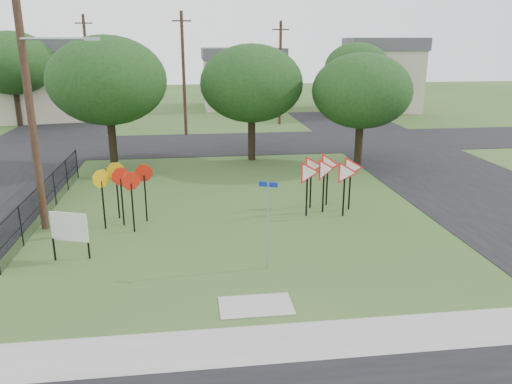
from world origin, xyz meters
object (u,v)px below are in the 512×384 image
street_name_sign (268,220)px  info_board (69,229)px  stop_sign_cluster (123,182)px  yield_sign_cluster (328,171)px

street_name_sign → info_board: street_name_sign is taller
street_name_sign → stop_sign_cluster: 6.72m
street_name_sign → stop_sign_cluster: street_name_sign is taller
yield_sign_cluster → stop_sign_cluster: bearing=-175.8°
yield_sign_cluster → info_board: 10.32m
street_name_sign → yield_sign_cluster: 6.14m
info_board → yield_sign_cluster: bearing=21.0°
info_board → stop_sign_cluster: bearing=65.9°
street_name_sign → yield_sign_cluster: bearing=57.5°
street_name_sign → stop_sign_cluster: (-4.93, 4.57, 0.11)m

